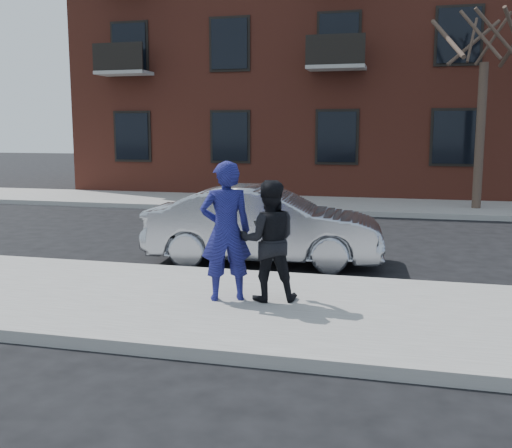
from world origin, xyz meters
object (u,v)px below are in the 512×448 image
(silver_sedan, at_px, (265,226))
(man_peacoat, at_px, (269,241))
(man_hoodie, at_px, (226,231))
(street_tree, at_px, (487,20))

(silver_sedan, height_order, man_peacoat, man_peacoat)
(silver_sedan, relative_size, man_peacoat, 2.63)
(silver_sedan, bearing_deg, man_hoodie, 178.41)
(street_tree, xyz_separation_m, silver_sedan, (-4.49, -8.19, -4.82))
(man_hoodie, distance_m, man_peacoat, 0.59)
(silver_sedan, height_order, man_hoodie, man_hoodie)
(street_tree, distance_m, man_peacoat, 12.49)
(street_tree, height_order, man_hoodie, street_tree)
(silver_sedan, distance_m, man_hoodie, 2.98)
(man_hoodie, height_order, man_peacoat, man_hoodie)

